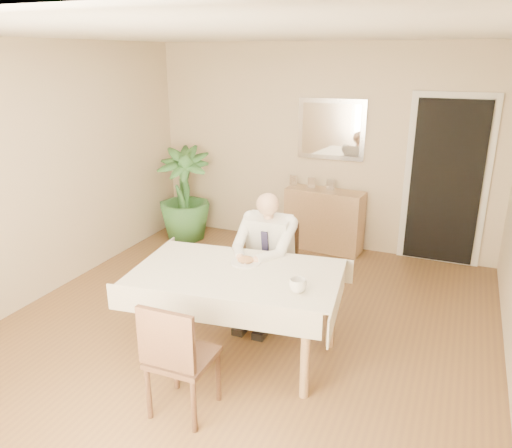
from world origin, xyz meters
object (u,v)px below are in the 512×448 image
at_px(seated_man, 264,253).
at_px(coffee_mug, 298,286).
at_px(sideboard, 324,220).
at_px(potted_palm, 184,194).
at_px(dining_table, 237,281).
at_px(chair_far, 274,261).
at_px(chair_near, 176,355).

relative_size(seated_man, coffee_mug, 9.41).
height_order(sideboard, potted_palm, potted_palm).
height_order(dining_table, potted_palm, potted_palm).
xyz_separation_m(dining_table, coffee_mug, (0.58, -0.16, 0.14)).
relative_size(dining_table, sideboard, 1.84).
relative_size(dining_table, potted_palm, 1.45).
height_order(chair_far, sideboard, chair_far).
distance_m(dining_table, potted_palm, 2.92).
xyz_separation_m(dining_table, chair_near, (-0.04, -0.92, -0.16)).
xyz_separation_m(seated_man, potted_palm, (-1.85, 1.67, -0.06)).
height_order(dining_table, chair_near, chair_near).
distance_m(chair_near, seated_man, 1.52).
height_order(dining_table, sideboard, sideboard).
bearing_deg(chair_near, sideboard, 88.16).
bearing_deg(sideboard, dining_table, -85.49).
bearing_deg(coffee_mug, chair_near, -129.34).
xyz_separation_m(coffee_mug, sideboard, (-0.55, 2.77, -0.41)).
relative_size(chair_near, seated_man, 0.72).
xyz_separation_m(chair_near, seated_man, (0.04, 1.51, 0.19)).
bearing_deg(dining_table, sideboard, 82.19).
xyz_separation_m(chair_near, sideboard, (0.07, 3.53, -0.10)).
bearing_deg(chair_far, dining_table, -91.89).
bearing_deg(dining_table, chair_near, -99.30).
bearing_deg(coffee_mug, chair_far, 119.15).
relative_size(chair_far, coffee_mug, 6.67).
bearing_deg(potted_palm, chair_far, -36.81).
bearing_deg(chair_near, chair_far, 88.18).
height_order(chair_far, chair_near, chair_near).
height_order(chair_far, potted_palm, potted_palm).
bearing_deg(dining_table, seated_man, 82.98).
bearing_deg(sideboard, potted_palm, -164.17).
height_order(chair_near, potted_palm, potted_palm).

